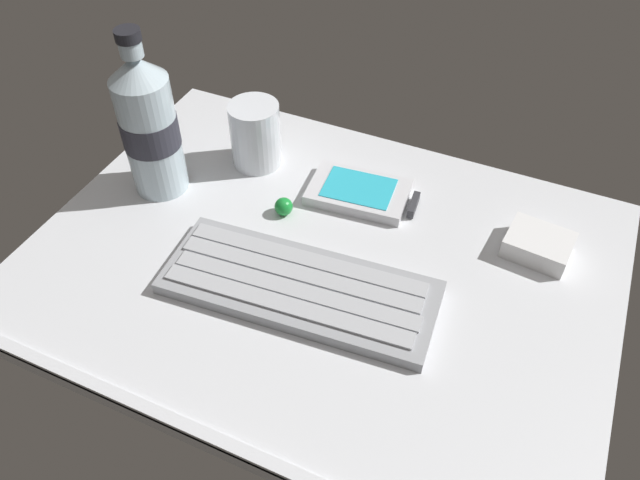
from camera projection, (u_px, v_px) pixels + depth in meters
The scene contains 7 objects.
ground_plane at pixel (319, 266), 70.02cm from camera, with size 64.00×48.00×2.80cm.
keyboard at pixel (296, 285), 65.68cm from camera, with size 29.76×13.21×1.70cm.
handheld_device at pixel (364, 193), 76.10cm from camera, with size 13.28×8.69×1.50cm.
juice_cup at pixel (256, 137), 78.88cm from camera, with size 6.40×6.40×8.50cm.
water_bottle at pixel (149, 125), 71.91cm from camera, with size 6.73×6.73×20.80cm.
charger_block at pixel (538, 245), 69.31cm from camera, with size 7.00×5.60×2.40cm, color white.
trackball_mouse at pixel (284, 207), 73.88cm from camera, with size 2.20×2.20×2.20cm, color #198C33.
Camera 1 is at (19.40, -42.94, 51.07)cm, focal length 34.95 mm.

